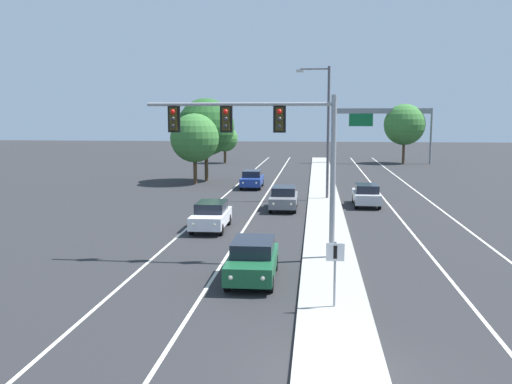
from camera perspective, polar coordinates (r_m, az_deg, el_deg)
ground_plane at (r=14.96m, az=8.43°, el=-17.89°), size 260.00×260.00×0.00m
median_island at (r=32.13m, az=7.14°, el=-3.80°), size 2.40×110.00×0.15m
lane_stripe_oncoming_center at (r=39.23m, az=0.07°, el=-1.76°), size 0.14×100.00×0.01m
lane_stripe_receding_center at (r=39.39m, az=13.81°, el=-1.94°), size 0.14×100.00×0.01m
edge_stripe_left at (r=39.71m, az=-4.67°, el=-1.67°), size 0.14×100.00×0.01m
edge_stripe_right at (r=39.98m, az=18.50°, el=-1.98°), size 0.14×100.00×0.01m
overhead_signal_mast at (r=25.13m, az=1.10°, el=5.55°), size 8.43×0.44×7.20m
median_sign_post at (r=18.95m, az=7.97°, el=-7.23°), size 0.60×0.10×2.20m
street_lamp_median at (r=43.61m, az=7.00°, el=6.78°), size 2.58×0.28×10.00m
car_oncoming_green at (r=22.46m, az=-0.33°, el=-6.80°), size 1.88×4.49×1.58m
car_oncoming_white at (r=32.30m, az=-4.54°, el=-2.36°), size 1.87×4.49×1.58m
car_oncoming_grey at (r=39.15m, az=2.81°, el=-0.58°), size 1.86×4.48×1.58m
car_oncoming_blue at (r=50.76m, az=-0.39°, el=1.32°), size 1.88×4.49×1.58m
car_receding_silver at (r=41.42m, az=11.06°, el=-0.26°), size 1.85×4.48×1.58m
highway_sign_gantry at (r=78.78m, az=12.62°, el=7.30°), size 13.28×0.42×7.50m
tree_far_right_c at (r=79.87m, az=14.73°, el=6.59°), size 5.57×5.57×8.06m
tree_far_left_c at (r=77.69m, az=-3.15°, el=5.39°), size 3.55×3.55×5.14m
tree_far_left_a at (r=56.34m, az=-5.07°, el=6.54°), size 5.65×5.65×8.18m
tree_far_left_b at (r=53.91m, az=-6.20°, el=5.43°), size 4.62×4.62×6.68m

